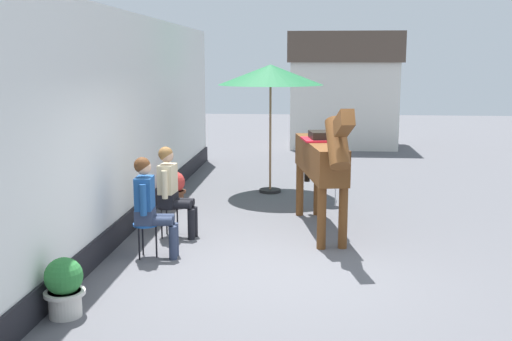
{
  "coord_description": "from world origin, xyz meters",
  "views": [
    {
      "loc": [
        0.38,
        -7.68,
        2.66
      ],
      "look_at": [
        -0.4,
        1.2,
        1.05
      ],
      "focal_mm": 42.94,
      "sensor_mm": 36.0,
      "label": 1
    }
  ],
  "objects_px": {
    "saddled_horse_center": "(322,159)",
    "flower_planter_nearest": "(64,286)",
    "flower_planter_farthest": "(174,188)",
    "cafe_parasol": "(271,76)",
    "seated_visitor_far": "(172,187)",
    "spare_stool_white": "(329,184)",
    "seated_visitor_near": "(150,202)"
  },
  "relations": [
    {
      "from": "saddled_horse_center",
      "to": "flower_planter_nearest",
      "type": "distance_m",
      "value": 4.48
    },
    {
      "from": "flower_planter_farthest",
      "to": "cafe_parasol",
      "type": "xyz_separation_m",
      "value": [
        1.7,
        1.32,
        2.03
      ]
    },
    {
      "from": "seated_visitor_far",
      "to": "flower_planter_nearest",
      "type": "height_order",
      "value": "seated_visitor_far"
    },
    {
      "from": "seated_visitor_far",
      "to": "spare_stool_white",
      "type": "distance_m",
      "value": 3.33
    },
    {
      "from": "cafe_parasol",
      "to": "spare_stool_white",
      "type": "distance_m",
      "value": 2.52
    },
    {
      "from": "flower_planter_nearest",
      "to": "flower_planter_farthest",
      "type": "distance_m",
      "value": 5.04
    },
    {
      "from": "flower_planter_farthest",
      "to": "spare_stool_white",
      "type": "height_order",
      "value": "flower_planter_farthest"
    },
    {
      "from": "flower_planter_farthest",
      "to": "cafe_parasol",
      "type": "bearing_deg",
      "value": 37.8
    },
    {
      "from": "seated_visitor_far",
      "to": "flower_planter_farthest",
      "type": "xyz_separation_m",
      "value": [
        -0.42,
        2.03,
        -0.44
      ]
    },
    {
      "from": "seated_visitor_near",
      "to": "flower_planter_farthest",
      "type": "relative_size",
      "value": 2.17
    },
    {
      "from": "seated_visitor_near",
      "to": "seated_visitor_far",
      "type": "bearing_deg",
      "value": 85.6
    },
    {
      "from": "seated_visitor_far",
      "to": "flower_planter_nearest",
      "type": "bearing_deg",
      "value": -98.93
    },
    {
      "from": "seated_visitor_far",
      "to": "saddled_horse_center",
      "type": "height_order",
      "value": "saddled_horse_center"
    },
    {
      "from": "seated_visitor_far",
      "to": "spare_stool_white",
      "type": "bearing_deg",
      "value": 42.96
    },
    {
      "from": "saddled_horse_center",
      "to": "flower_planter_farthest",
      "type": "height_order",
      "value": "saddled_horse_center"
    },
    {
      "from": "saddled_horse_center",
      "to": "cafe_parasol",
      "type": "height_order",
      "value": "cafe_parasol"
    },
    {
      "from": "saddled_horse_center",
      "to": "spare_stool_white",
      "type": "bearing_deg",
      "value": 84.51
    },
    {
      "from": "saddled_horse_center",
      "to": "cafe_parasol",
      "type": "distance_m",
      "value": 3.28
    },
    {
      "from": "seated_visitor_far",
      "to": "spare_stool_white",
      "type": "relative_size",
      "value": 3.02
    },
    {
      "from": "saddled_horse_center",
      "to": "cafe_parasol",
      "type": "xyz_separation_m",
      "value": [
        -0.98,
        2.89,
        1.2
      ]
    },
    {
      "from": "flower_planter_farthest",
      "to": "cafe_parasol",
      "type": "distance_m",
      "value": 2.95
    },
    {
      "from": "flower_planter_farthest",
      "to": "seated_visitor_far",
      "type": "bearing_deg",
      "value": -78.21
    },
    {
      "from": "cafe_parasol",
      "to": "flower_planter_farthest",
      "type": "bearing_deg",
      "value": -142.2
    },
    {
      "from": "saddled_horse_center",
      "to": "flower_planter_nearest",
      "type": "relative_size",
      "value": 4.65
    },
    {
      "from": "seated_visitor_far",
      "to": "saddled_horse_center",
      "type": "distance_m",
      "value": 2.33
    },
    {
      "from": "flower_planter_farthest",
      "to": "spare_stool_white",
      "type": "xyz_separation_m",
      "value": [
        2.85,
        0.23,
        0.07
      ]
    },
    {
      "from": "saddled_horse_center",
      "to": "seated_visitor_near",
      "type": "bearing_deg",
      "value": -147.96
    },
    {
      "from": "seated_visitor_far",
      "to": "saddled_horse_center",
      "type": "bearing_deg",
      "value": 11.32
    },
    {
      "from": "cafe_parasol",
      "to": "spare_stool_white",
      "type": "height_order",
      "value": "cafe_parasol"
    },
    {
      "from": "seated_visitor_far",
      "to": "seated_visitor_near",
      "type": "bearing_deg",
      "value": -94.4
    },
    {
      "from": "flower_planter_farthest",
      "to": "seated_visitor_near",
      "type": "bearing_deg",
      "value": -83.49
    },
    {
      "from": "saddled_horse_center",
      "to": "flower_planter_farthest",
      "type": "distance_m",
      "value": 3.21
    }
  ]
}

